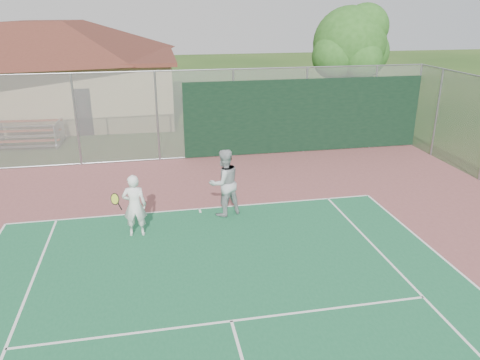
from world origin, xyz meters
name	(u,v)px	position (x,y,z in m)	size (l,w,h in m)	color
back_fence	(236,116)	(2.11, 16.98, 1.67)	(20.08, 0.11, 3.53)	gray
clubhouse	(48,61)	(-6.35, 25.80, 3.06)	(14.16, 9.63, 6.02)	tan
bleachers	(28,133)	(-6.57, 20.26, 0.54)	(2.80, 1.78, 1.02)	#B64D2A
tree	(351,46)	(8.78, 21.49, 3.91)	(4.27, 4.04, 5.95)	#392414
player_white_front	(134,206)	(-1.85, 10.51, 0.86)	(0.96, 0.70, 1.70)	white
player_grey_back	(224,183)	(0.69, 11.36, 0.99)	(1.17, 1.04, 1.98)	#A7AAAD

